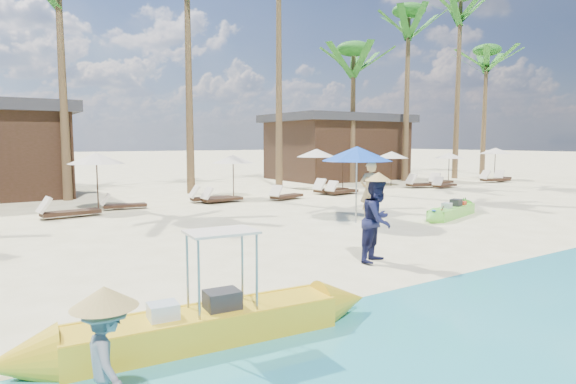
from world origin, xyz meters
TOP-DOWN VIEW (x-y plane):
  - ground at (0.00, 0.00)m, footprint 240.00×240.00m
  - wet_sand_strip at (0.00, -5.00)m, footprint 240.00×4.50m
  - green_canoe at (6.71, 2.22)m, footprint 4.35×1.63m
  - yellow_canoe at (-4.28, -2.73)m, footprint 5.44×0.99m
  - tourist at (4.01, 3.32)m, footprint 0.78×0.62m
  - vendor_green at (0.39, -0.87)m, footprint 1.06×0.96m
  - vendor_yellow at (-5.76, -4.07)m, footprint 0.39×0.66m
  - blue_umbrella at (3.23, 3.07)m, footprint 2.21×2.21m
  - lounger_4_right at (-4.18, 9.06)m, footprint 1.99×0.83m
  - resort_parasol_5 at (-2.88, 10.53)m, footprint 2.05×2.05m
  - lounger_5_left at (-2.14, 10.12)m, footprint 1.66×0.66m
  - resort_parasol_6 at (3.13, 11.37)m, footprint 1.87×1.87m
  - lounger_6_left at (1.76, 9.85)m, footprint 1.80×0.71m
  - lounger_6_right at (1.49, 10.36)m, footprint 1.88×0.72m
  - resort_parasol_7 at (8.00, 11.65)m, footprint 2.09×2.09m
  - lounger_7_left at (4.59, 9.30)m, footprint 1.83×1.04m
  - lounger_7_right at (7.88, 9.55)m, footprint 1.87×0.83m
  - resort_parasol_8 at (8.96, 10.69)m, footprint 1.82×1.82m
  - lounger_8_left at (7.74, 10.23)m, footprint 2.03×0.86m
  - resort_parasol_9 at (13.20, 11.54)m, footprint 1.91×1.91m
  - lounger_9_left at (13.83, 9.88)m, footprint 2.07×0.93m
  - lounger_9_right at (14.68, 9.04)m, footprint 1.75×0.75m
  - resort_parasol_10 at (18.27, 11.60)m, footprint 1.78×1.78m
  - lounger_10_left at (16.00, 10.37)m, footprint 2.01×0.96m
  - lounger_10_right at (20.23, 9.78)m, footprint 2.06×1.03m
  - resort_parasol_11 at (22.75, 11.41)m, footprint 2.05×2.05m
  - lounger_11_left at (21.74, 10.18)m, footprint 1.94×1.04m
  - palm_6 at (12.84, 14.52)m, footprint 2.08×2.08m
  - palm_7 at (16.57, 13.68)m, footprint 2.08×2.08m
  - palm_8 at (21.07, 13.33)m, footprint 2.08×2.08m
  - palm_9 at (26.21, 14.81)m, footprint 2.08×2.08m
  - pavilion_east at (14.00, 17.50)m, footprint 8.80×6.60m

SIDE VIEW (x-z plane):
  - ground at x=0.00m, z-range 0.00..0.00m
  - wet_sand_strip at x=0.00m, z-range 0.00..0.01m
  - lounger_5_left at x=-2.14m, z-range -0.09..0.46m
  - green_canoe at x=6.71m, z-range -0.09..0.48m
  - lounger_9_right at x=14.68m, z-range -0.10..0.48m
  - lounger_7_left at x=4.59m, z-range -0.10..0.50m
  - lounger_6_left at x=1.76m, z-range -0.10..0.50m
  - lounger_7_right at x=7.88m, z-range -0.10..0.51m
  - lounger_6_right at x=1.49m, z-range -0.10..0.52m
  - lounger_11_left at x=21.74m, z-range -0.10..0.52m
  - lounger_10_left at x=16.00m, z-range -0.11..0.55m
  - lounger_4_right at x=-4.18m, z-range -0.11..0.55m
  - lounger_8_left at x=7.74m, z-range -0.11..0.56m
  - lounger_10_right at x=20.23m, z-range -0.11..0.56m
  - lounger_9_left at x=13.83m, z-range -0.11..0.56m
  - yellow_canoe at x=-4.28m, z-range -0.48..0.94m
  - vendor_yellow at x=-5.76m, z-range 0.18..1.20m
  - vendor_green at x=0.39m, z-range 0.00..1.77m
  - tourist at x=4.01m, z-range 0.00..1.89m
  - resort_parasol_10 at x=18.27m, z-range 0.74..2.57m
  - resort_parasol_8 at x=8.96m, z-range 0.75..2.63m
  - resort_parasol_6 at x=3.13m, z-range 0.78..2.71m
  - resort_parasol_9 at x=13.20m, z-range 0.79..2.75m
  - resort_parasol_11 at x=22.75m, z-range 0.85..2.96m
  - resort_parasol_5 at x=-2.88m, z-range 0.85..2.96m
  - resort_parasol_7 at x=8.00m, z-range 0.87..3.02m
  - blue_umbrella at x=3.23m, z-range 0.96..3.34m
  - pavilion_east at x=14.00m, z-range 0.05..4.35m
  - palm_6 at x=12.84m, z-range 2.79..11.31m
  - palm_9 at x=26.21m, z-range 3.14..12.97m
  - palm_7 at x=16.57m, z-range 3.46..14.53m
  - palm_8 at x=21.07m, z-range 3.83..16.53m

